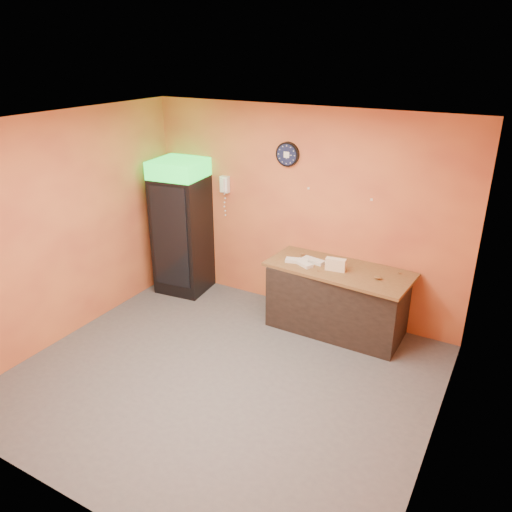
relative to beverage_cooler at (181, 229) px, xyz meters
The scene contains 15 objects.
floor 2.57m from the beverage_cooler, 42.56° to the right, with size 4.50×4.50×0.00m, color #47474C.
back_wall 1.84m from the beverage_cooler, 12.72° to the left, with size 4.50×0.02×2.80m, color orange.
left_wall 1.73m from the beverage_cooler, 107.35° to the right, with size 0.02×4.00×2.80m, color orange.
right_wall 4.33m from the beverage_cooler, 21.88° to the right, with size 0.02×4.00×2.80m, color orange.
ceiling 2.99m from the beverage_cooler, 42.56° to the right, with size 4.50×4.00×0.02m, color white.
beverage_cooler is the anchor object (origin of this frame).
prep_counter 2.53m from the beverage_cooler, ahead, with size 1.70×0.76×0.85m, color black.
wall_clock 1.98m from the beverage_cooler, 13.34° to the left, with size 0.32×0.06×0.32m.
wall_phone 0.94m from the beverage_cooler, 30.97° to the left, with size 0.13×0.11×0.23m.
butcher_paper 2.48m from the beverage_cooler, ahead, with size 1.81×0.81×0.04m, color brown.
sub_roll_stack 2.46m from the beverage_cooler, ahead, with size 0.26×0.12×0.16m.
wrapped_sandwich_left 1.93m from the beverage_cooler, ahead, with size 0.29×0.11×0.04m, color silver.
wrapped_sandwich_mid 2.04m from the beverage_cooler, ahead, with size 0.28×0.11×0.04m, color silver.
wrapped_sandwich_right 2.12m from the beverage_cooler, ahead, with size 0.30×0.12×0.04m, color silver.
kitchen_tool 2.35m from the beverage_cooler, ahead, with size 0.06×0.06×0.06m, color silver.
Camera 1 is at (2.62, -3.88, 3.48)m, focal length 35.00 mm.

